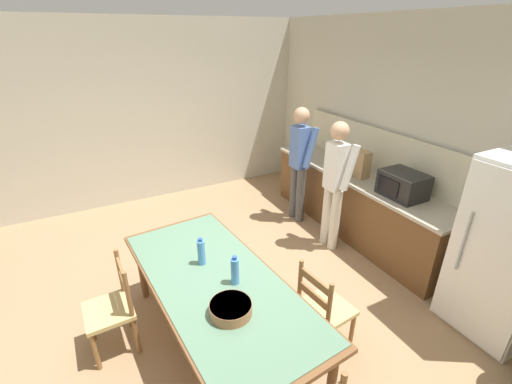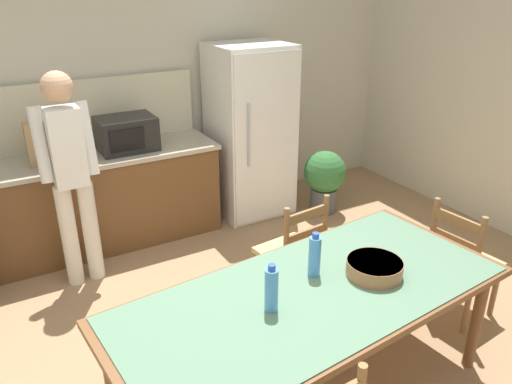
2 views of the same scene
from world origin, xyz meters
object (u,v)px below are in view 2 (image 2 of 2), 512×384
at_px(microwave, 126,133).
at_px(refrigerator, 250,132).
at_px(paper_bag, 42,143).
at_px(bottle_near_centre, 271,289).
at_px(chair_side_far_right, 293,253).
at_px(potted_plant, 325,177).
at_px(serving_bowl, 374,267).
at_px(bottle_off_centre, 315,256).
at_px(person_at_counter, 70,170).
at_px(dining_table, 312,302).
at_px(chair_head_end, 461,262).

bearing_deg(microwave, refrigerator, -0.86).
height_order(microwave, paper_bag, paper_bag).
xyz_separation_m(bottle_near_centre, chair_side_far_right, (0.72, 0.86, -0.44)).
height_order(microwave, potted_plant, microwave).
bearing_deg(bottle_near_centre, serving_bowl, -1.09).
distance_m(serving_bowl, chair_side_far_right, 0.94).
height_order(bottle_off_centre, serving_bowl, bottle_off_centre).
relative_size(chair_side_far_right, person_at_counter, 0.53).
height_order(dining_table, serving_bowl, serving_bowl).
bearing_deg(bottle_off_centre, bottle_near_centre, -157.44).
bearing_deg(chair_side_far_right, chair_head_end, 138.27).
bearing_deg(chair_head_end, microwave, 30.20).
distance_m(bottle_near_centre, potted_plant, 2.86).
relative_size(dining_table, potted_plant, 3.50).
xyz_separation_m(bottle_off_centre, chair_side_far_right, (0.33, 0.70, -0.44)).
bearing_deg(bottle_near_centre, microwave, 89.76).
distance_m(chair_head_end, potted_plant, 1.92).
height_order(microwave, chair_head_end, microwave).
distance_m(bottle_off_centre, potted_plant, 2.49).
height_order(refrigerator, microwave, refrigerator).
relative_size(bottle_near_centre, serving_bowl, 0.84).
bearing_deg(chair_side_far_right, paper_bag, -55.43).
xyz_separation_m(paper_bag, serving_bowl, (1.38, -2.51, -0.26)).
relative_size(chair_side_far_right, chair_head_end, 1.00).
distance_m(microwave, potted_plant, 2.06).
height_order(refrigerator, chair_head_end, refrigerator).
relative_size(bottle_near_centre, bottle_off_centre, 1.00).
distance_m(paper_bag, chair_head_end, 3.41).
relative_size(paper_bag, chair_head_end, 0.40).
xyz_separation_m(dining_table, person_at_counter, (-0.87, 1.96, 0.28)).
xyz_separation_m(dining_table, serving_bowl, (0.40, -0.04, 0.12)).
height_order(paper_bag, potted_plant, paper_bag).
relative_size(microwave, dining_table, 0.21).
bearing_deg(paper_bag, bottle_near_centre, -74.41).
bearing_deg(paper_bag, chair_head_end, -44.44).
bearing_deg(serving_bowl, paper_bag, 118.75).
relative_size(microwave, person_at_counter, 0.29).
xyz_separation_m(bottle_near_centre, chair_head_end, (1.70, 0.15, -0.44)).
xyz_separation_m(microwave, dining_table, (0.27, -2.48, -0.35)).
xyz_separation_m(microwave, serving_bowl, (0.67, -2.52, -0.23)).
distance_m(microwave, bottle_off_centre, 2.38).
distance_m(serving_bowl, chair_head_end, 1.09).
bearing_deg(paper_bag, person_at_counter, -77.49).
distance_m(bottle_off_centre, serving_bowl, 0.35).
bearing_deg(chair_head_end, bottle_off_centre, 84.36).
height_order(bottle_near_centre, chair_side_far_right, bottle_near_centre).
height_order(dining_table, chair_side_far_right, chair_side_far_right).
xyz_separation_m(microwave, chair_head_end, (1.69, -2.36, -0.59)).
distance_m(bottle_off_centre, chair_side_far_right, 0.89).
height_order(refrigerator, paper_bag, refrigerator).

